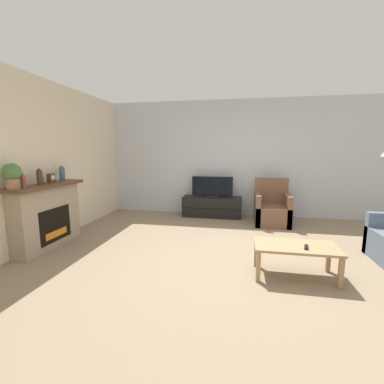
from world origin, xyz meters
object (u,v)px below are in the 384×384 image
object	(u,v)px
mantel_vase_left	(23,181)
fireplace	(47,215)
mantel_vase_centre_left	(40,177)
tv_stand	(212,207)
mantel_clock	(51,178)
mantel_vase_right	(62,174)
armchair	(272,209)
coffee_table	(296,250)
remote	(306,247)
potted_plant	(12,175)
tv	(212,188)

from	to	relation	value
mantel_vase_left	fireplace	bearing A→B (deg)	92.34
mantel_vase_centre_left	tv_stand	xyz separation A→B (m)	(2.37, 2.50, -0.91)
fireplace	mantel_clock	world-z (taller)	mantel_clock
mantel_vase_right	armchair	distance (m)	4.11
mantel_vase_centre_left	mantel_vase_left	bearing A→B (deg)	-90.00
mantel_vase_centre_left	mantel_clock	bearing A→B (deg)	89.81
tv_stand	armchair	size ratio (longest dim) A/B	1.44
mantel_vase_centre_left	coffee_table	bearing A→B (deg)	-3.71
mantel_vase_centre_left	remote	world-z (taller)	mantel_vase_centre_left
potted_plant	mantel_vase_centre_left	bearing A→B (deg)	90.00
fireplace	mantel_clock	bearing A→B (deg)	82.70
fireplace	mantel_vase_left	world-z (taller)	mantel_vase_left
mantel_vase_left	armchair	size ratio (longest dim) A/B	0.21
mantel_vase_centre_left	armchair	size ratio (longest dim) A/B	0.26
mantel_vase_centre_left	coffee_table	world-z (taller)	mantel_vase_centre_left
mantel_clock	remote	world-z (taller)	mantel_clock
mantel_vase_right	tv_stand	distance (m)	3.23
mantel_clock	potted_plant	bearing A→B (deg)	-90.06
tv_stand	armchair	bearing A→B (deg)	-15.22
mantel_clock	armchair	distance (m)	4.22
potted_plant	tv	distance (m)	3.84
tv_stand	coffee_table	xyz separation A→B (m)	(1.32, -2.74, 0.11)
mantel_vase_left	coffee_table	size ratio (longest dim) A/B	0.21
mantel_vase_left	mantel_clock	size ratio (longest dim) A/B	1.34
tv	armchair	bearing A→B (deg)	-15.14
potted_plant	coffee_table	bearing A→B (deg)	3.62
tv	mantel_vase_right	bearing A→B (deg)	-139.92
tv	fireplace	bearing A→B (deg)	-134.84
mantel_vase_right	fireplace	bearing A→B (deg)	-92.34
mantel_vase_right	tv_stand	xyz separation A→B (m)	(2.37, 2.00, -0.91)
mantel_vase_right	tv	size ratio (longest dim) A/B	0.28
potted_plant	mantel_vase_left	bearing A→B (deg)	90.00
potted_plant	remote	bearing A→B (deg)	2.45
mantel_vase_right	mantel_clock	bearing A→B (deg)	-89.84
fireplace	mantel_vase_left	xyz separation A→B (m)	(0.02, -0.40, 0.59)
mantel_vase_left	remote	distance (m)	3.86
potted_plant	coffee_table	world-z (taller)	potted_plant
mantel_clock	tv_stand	bearing A→B (deg)	43.73
mantel_vase_left	mantel_vase_right	world-z (taller)	mantel_vase_right
mantel_vase_left	remote	size ratio (longest dim) A/B	1.30
mantel_vase_centre_left	mantel_clock	distance (m)	0.24
mantel_vase_right	mantel_clock	size ratio (longest dim) A/B	1.76
mantel_vase_right	tv_stand	size ratio (longest dim) A/B	0.19
potted_plant	remote	size ratio (longest dim) A/B	2.24
tv	tv_stand	bearing A→B (deg)	90.00
tv_stand	tv	xyz separation A→B (m)	(0.00, -0.00, 0.45)
armchair	coffee_table	xyz separation A→B (m)	(0.01, -2.38, 0.04)
armchair	tv	bearing A→B (deg)	164.86
potted_plant	armchair	world-z (taller)	potted_plant
mantel_vase_left	remote	xyz separation A→B (m)	(3.79, -0.01, -0.70)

